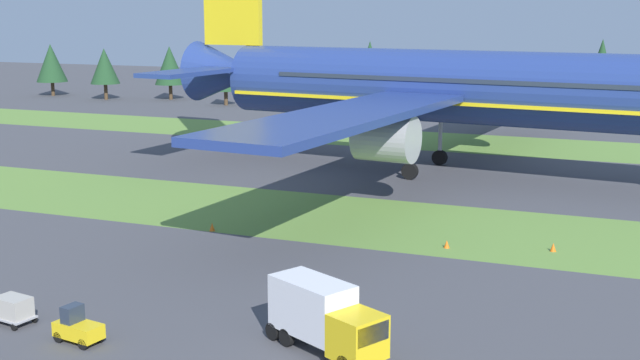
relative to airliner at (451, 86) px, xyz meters
The scene contains 10 objects.
grass_strip_near 25.37m from the airliner, 110.45° to the right, with size 320.00×15.94×0.01m, color olive.
grass_strip_far 25.08m from the airliner, 110.73° to the left, with size 320.00×15.94×0.01m, color olive.
airliner is the anchor object (origin of this frame).
baggage_tug 53.36m from the airliner, 98.30° to the right, with size 2.78×1.71×1.97m.
cargo_dolly_lead 53.48m from the airliner, 103.76° to the right, with size 2.42×1.84×1.55m.
catering_truck 49.28m from the airliner, 84.30° to the right, with size 7.24×5.21×3.58m.
taxiway_marker_0 33.36m from the airliner, 111.98° to the right, with size 0.44×0.44×0.65m, color orange.
taxiway_marker_1 30.41m from the airliner, 62.01° to the right, with size 0.44×0.44×0.63m, color orange.
taxiway_marker_2 29.73m from the airliner, 77.18° to the right, with size 0.44×0.44×0.59m, color orange.
distant_tree_line 56.70m from the airliner, 112.53° to the left, with size 173.74×10.86×12.77m.
Camera 1 is at (27.58, -22.41, 17.06)m, focal length 46.54 mm.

